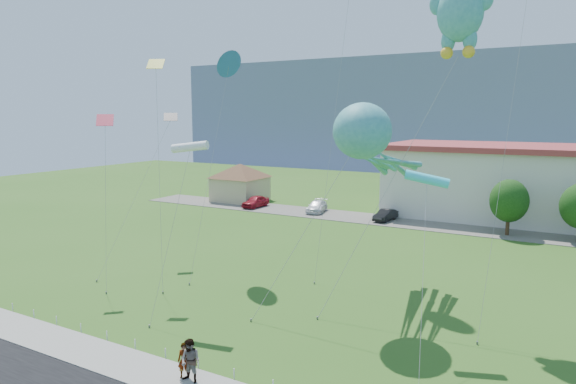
# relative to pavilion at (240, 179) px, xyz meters

# --- Properties ---
(ground) EXTENTS (160.00, 160.00, 0.00)m
(ground) POSITION_rel_pavilion_xyz_m (24.00, -38.00, -3.02)
(ground) COLOR #2E5818
(ground) RESTS_ON ground
(sidewalk) EXTENTS (80.00, 2.50, 0.10)m
(sidewalk) POSITION_rel_pavilion_xyz_m (24.00, -40.75, -2.97)
(sidewalk) COLOR gray
(sidewalk) RESTS_ON ground
(parking_strip) EXTENTS (70.00, 6.00, 0.06)m
(parking_strip) POSITION_rel_pavilion_xyz_m (24.00, -3.00, -2.99)
(parking_strip) COLOR #59544C
(parking_strip) RESTS_ON ground
(hill_ridge) EXTENTS (160.00, 50.00, 25.00)m
(hill_ridge) POSITION_rel_pavilion_xyz_m (24.00, 82.00, 9.48)
(hill_ridge) COLOR slate
(hill_ridge) RESTS_ON ground
(pavilion) EXTENTS (9.20, 9.20, 5.00)m
(pavilion) POSITION_rel_pavilion_xyz_m (0.00, 0.00, 0.00)
(pavilion) COLOR tan
(pavilion) RESTS_ON ground
(rope_fence) EXTENTS (26.05, 0.05, 0.50)m
(rope_fence) POSITION_rel_pavilion_xyz_m (24.00, -39.30, -2.77)
(rope_fence) COLOR white
(rope_fence) RESTS_ON ground
(tree_near) EXTENTS (3.60, 3.60, 5.47)m
(tree_near) POSITION_rel_pavilion_xyz_m (34.00, -4.00, 0.36)
(tree_near) COLOR #3F2B19
(tree_near) RESTS_ON ground
(pedestrian_left) EXTENTS (0.68, 0.61, 1.57)m
(pedestrian_left) POSITION_rel_pavilion_xyz_m (25.14, -40.39, -2.14)
(pedestrian_left) COLOR gray
(pedestrian_left) RESTS_ON sidewalk
(pedestrian_right) EXTENTS (0.93, 0.73, 1.91)m
(pedestrian_right) POSITION_rel_pavilion_xyz_m (25.62, -40.55, -1.97)
(pedestrian_right) COLOR gray
(pedestrian_right) RESTS_ON sidewalk
(parked_car_red) EXTENTS (1.89, 4.33, 1.45)m
(parked_car_red) POSITION_rel_pavilion_xyz_m (4.61, -3.31, -2.24)
(parked_car_red) COLOR maroon
(parked_car_red) RESTS_ON parking_strip
(parked_car_white) EXTENTS (2.79, 4.88, 1.33)m
(parked_car_white) POSITION_rel_pavilion_xyz_m (12.76, -2.42, -2.30)
(parked_car_white) COLOR white
(parked_car_white) RESTS_ON parking_strip
(parked_car_black) EXTENTS (1.82, 3.93, 1.25)m
(parked_car_black) POSITION_rel_pavilion_xyz_m (21.56, -3.28, -2.34)
(parked_car_black) COLOR black
(parked_car_black) RESTS_ON parking_strip
(octopus_kite) EXTENTS (6.35, 11.95, 12.19)m
(octopus_kite) POSITION_rel_pavilion_xyz_m (28.83, -27.88, 6.79)
(octopus_kite) COLOR teal
(octopus_kite) RESTS_ON ground
(teddy_bear_kite) EXTENTS (7.56, 7.81, 20.43)m
(teddy_bear_kite) POSITION_rel_pavilion_xyz_m (32.93, -24.89, 14.72)
(teddy_bear_kite) COLOR teal
(teddy_bear_kite) RESTS_ON ground
(small_kite_pink) EXTENTS (2.44, 2.84, 11.59)m
(small_kite_pink) POSITION_rel_pavilion_xyz_m (11.86, -32.58, 6.92)
(small_kite_pink) COLOR #DE314B
(small_kite_pink) RESTS_ON ground
(small_kite_white) EXTENTS (0.58, 4.62, 10.11)m
(small_kite_white) POSITION_rel_pavilion_xyz_m (20.03, -33.65, 6.57)
(small_kite_white) COLOR white
(small_kite_white) RESTS_ON ground
(small_kite_black) EXTENTS (1.42, 9.49, 11.77)m
(small_kite_black) POSITION_rel_pavilion_xyz_m (10.29, -25.43, 6.92)
(small_kite_black) COLOR black
(small_kite_black) RESTS_ON ground
(small_kite_yellow) EXTENTS (3.30, 3.53, 15.36)m
(small_kite_yellow) POSITION_rel_pavilion_xyz_m (14.34, -30.19, 10.00)
(small_kite_yellow) COLOR yellow
(small_kite_yellow) RESTS_ON ground
(small_kite_blue) EXTENTS (2.03, 7.18, 15.98)m
(small_kite_blue) POSITION_rel_pavilion_xyz_m (15.93, -24.18, 11.94)
(small_kite_blue) COLOR blue
(small_kite_blue) RESTS_ON ground
(small_kite_cyan) EXTENTS (2.01, 7.88, 8.71)m
(small_kite_cyan) POSITION_rel_pavilion_xyz_m (32.87, -30.61, 5.18)
(small_kite_cyan) COLOR #34D8EE
(small_kite_cyan) RESTS_ON ground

